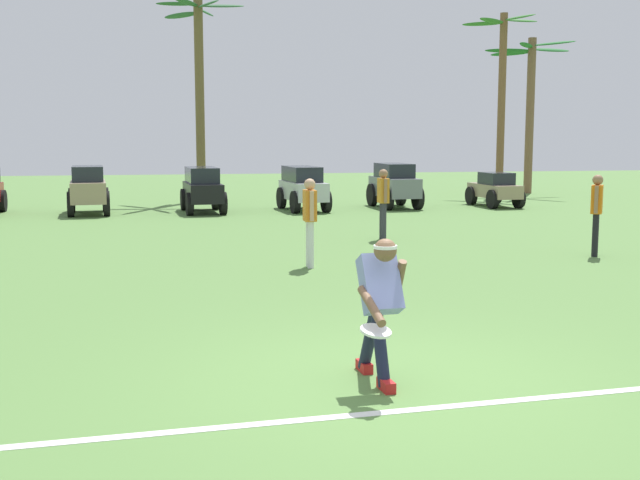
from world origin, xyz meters
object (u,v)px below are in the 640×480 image
Objects in this scene: teammate_midfield at (597,207)px; parked_car_slot_c at (203,188)px; palm_tree_right_of_centre at (530,99)px; parked_car_slot_d at (303,187)px; palm_tree_left_of_centre at (502,88)px; frisbee_thrower at (379,302)px; teammate_near_sideline at (383,197)px; parked_car_slot_e at (394,184)px; parked_car_slot_f at (495,189)px; frisbee_in_flight at (376,331)px; palm_tree_far_left at (199,80)px; teammate_deep at (310,214)px; parked_car_slot_b at (88,189)px.

parked_car_slot_c is (-7.08, 10.13, -0.22)m from teammate_midfield.
teammate_midfield is 16.92m from palm_tree_right_of_centre.
palm_tree_left_of_centre is (8.33, 4.60, 3.33)m from parked_car_slot_d.
palm_tree_left_of_centre is at bearing 64.49° from frisbee_thrower.
teammate_near_sideline is 1.00× the size of teammate_midfield.
teammate_near_sideline is 0.23× the size of palm_tree_left_of_centre.
palm_tree_right_of_centre is at bearing 36.64° from parked_car_slot_e.
frisbee_in_flight is at bearing -115.57° from parked_car_slot_f.
parked_car_slot_c is at bearing -156.85° from palm_tree_right_of_centre.
palm_tree_far_left is (-0.73, 21.76, 3.53)m from frisbee_in_flight.
teammate_deep reaches higher than parked_car_slot_c.
teammate_near_sideline is 7.18m from parked_car_slot_d.
teammate_deep is at bearing -98.52° from parked_car_slot_d.
parked_car_slot_f is (5.66, 7.29, -0.38)m from teammate_near_sideline.
teammate_midfield is at bearing -102.38° from parked_car_slot_f.
teammate_near_sideline is at bearing -84.86° from parked_car_slot_d.
teammate_near_sideline reaches higher than parked_car_slot_f.
palm_tree_right_of_centre is (12.91, 5.52, 2.95)m from parked_car_slot_c.
frisbee_thrower is 0.89× the size of teammate_deep.
palm_tree_right_of_centre is at bearing 69.56° from teammate_midfield.
parked_car_slot_d is 1.10× the size of parked_car_slot_f.
parked_car_slot_d is at bearing 1.42° from parked_car_slot_c.
palm_tree_far_left is at bearing 92.38° from frisbee_thrower.
palm_tree_far_left reaches higher than teammate_deep.
parked_car_slot_c is at bearing 92.71° from frisbee_in_flight.
palm_tree_left_of_centre is (11.38, 4.68, 3.33)m from parked_car_slot_c.
palm_tree_right_of_centre is at bearing 54.37° from teammate_deep.
parked_car_slot_f is 6.01m from palm_tree_left_of_centre.
parked_car_slot_e is at bearing -32.35° from palm_tree_far_left.
teammate_deep is at bearing -112.85° from parked_car_slot_e.
parked_car_slot_d is (-0.64, 7.14, -0.22)m from teammate_near_sideline.
parked_car_slot_b is 0.98× the size of parked_car_slot_d.
parked_car_slot_e is 7.82m from palm_tree_far_left.
teammate_midfield is 0.23× the size of palm_tree_left_of_centre.
frisbee_thrower reaches higher than parked_car_slot_f.
frisbee_in_flight is 10.90m from teammate_near_sideline.
parked_car_slot_b is (-4.30, 17.18, -0.05)m from frisbee_thrower.
teammate_deep is 15.04m from palm_tree_far_left.
parked_car_slot_b is 6.35m from parked_car_slot_d.
teammate_deep reaches higher than parked_car_slot_b.
parked_car_slot_e reaches higher than parked_car_slot_c.
frisbee_thrower is 3.73× the size of frisbee_in_flight.
parked_car_slot_b is at bearing 178.59° from parked_car_slot_c.
frisbee_thrower is 6.67m from teammate_deep.
palm_tree_right_of_centre reaches higher than teammate_midfield.
parked_car_slot_c is at bearing 93.31° from frisbee_thrower.
parked_car_slot_e is (4.58, 10.86, -0.20)m from teammate_deep.
parked_car_slot_c is (-0.83, 17.58, 0.09)m from frisbee_in_flight.
parked_car_slot_e reaches higher than frisbee_in_flight.
parked_car_slot_b reaches higher than parked_car_slot_c.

